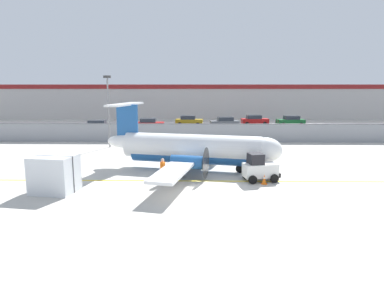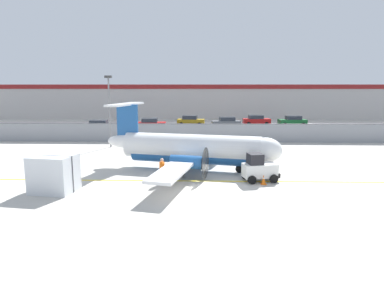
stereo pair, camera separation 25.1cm
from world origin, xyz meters
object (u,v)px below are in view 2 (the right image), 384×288
object	(u,v)px
commuter_airplane	(195,149)
traffic_cone_near_right	(177,161)
ground_crew_worker	(162,170)
parked_car_2	(191,121)
parked_car_0	(98,126)
parked_car_4	(256,120)
parked_car_3	(226,122)
parked_car_5	(293,121)
traffic_cone_near_left	(264,180)
cargo_container	(54,174)
apron_light_pole	(109,105)
baggage_tug	(259,169)
parked_car_1	(151,124)

from	to	relation	value
commuter_airplane	traffic_cone_near_right	xyz separation A→B (m)	(-1.42, 1.74, -1.29)
ground_crew_worker	parked_car_2	bearing A→B (deg)	71.99
parked_car_0	parked_car_4	xyz separation A→B (m)	(22.65, 8.52, 0.00)
parked_car_2	parked_car_3	size ratio (longest dim) A/B	0.99
parked_car_4	parked_car_5	world-z (taller)	same
traffic_cone_near_right	parked_car_2	xyz separation A→B (m)	(0.26, 26.23, 0.58)
ground_crew_worker	parked_car_3	distance (m)	30.11
traffic_cone_near_left	parked_car_0	distance (m)	30.19
traffic_cone_near_left	parked_car_2	bearing A→B (deg)	100.13
cargo_container	parked_car_2	size ratio (longest dim) A/B	0.62
parked_car_0	parked_car_5	size ratio (longest dim) A/B	0.99
ground_crew_worker	apron_light_pole	distance (m)	15.39
ground_crew_worker	parked_car_5	size ratio (longest dim) A/B	0.39
cargo_container	apron_light_pole	size ratio (longest dim) A/B	0.37
baggage_tug	cargo_container	bearing A→B (deg)	179.24
commuter_airplane	traffic_cone_near_right	bearing A→B (deg)	141.79
cargo_container	parked_car_0	world-z (taller)	cargo_container
parked_car_2	ground_crew_worker	bearing A→B (deg)	-86.61
parked_car_1	parked_car_3	distance (m)	11.19
cargo_container	parked_car_0	size ratio (longest dim) A/B	0.62
ground_crew_worker	commuter_airplane	bearing A→B (deg)	45.61
ground_crew_worker	parked_car_5	distance (m)	35.90
parked_car_2	traffic_cone_near_left	bearing A→B (deg)	-74.93
parked_car_1	parked_car_2	distance (m)	7.22
traffic_cone_near_left	parked_car_4	bearing A→B (deg)	81.86
parked_car_1	apron_light_pole	xyz separation A→B (m)	(-2.11, -13.86, 3.41)
ground_crew_worker	cargo_container	size ratio (longest dim) A/B	0.64
baggage_tug	parked_car_5	xyz separation A→B (m)	(10.29, 30.95, 0.04)
parked_car_5	apron_light_pole	size ratio (longest dim) A/B	0.59
cargo_container	apron_light_pole	bearing A→B (deg)	100.69
commuter_airplane	parked_car_4	bearing A→B (deg)	84.97
traffic_cone_near_right	apron_light_pole	distance (m)	11.51
parked_car_1	parked_car_5	world-z (taller)	same
traffic_cone_near_left	parked_car_3	distance (m)	29.37
ground_crew_worker	parked_car_0	bearing A→B (deg)	98.71
parked_car_3	parked_car_5	distance (m)	10.66
traffic_cone_near_left	apron_light_pole	distance (m)	19.25
parked_car_0	parked_car_1	world-z (taller)	same
cargo_container	parked_car_4	xyz separation A→B (m)	(17.45, 34.62, -0.21)
parked_car_2	parked_car_0	bearing A→B (deg)	-143.93
traffic_cone_near_right	parked_car_0	xyz separation A→B (m)	(-12.05, 18.80, 0.58)
parked_car_2	traffic_cone_near_right	bearing A→B (deg)	-85.62
parked_car_1	parked_car_0	bearing A→B (deg)	-159.10
parked_car_3	parked_car_0	bearing A→B (deg)	9.66
cargo_container	commuter_airplane	bearing A→B (deg)	42.38
commuter_airplane	parked_car_0	world-z (taller)	commuter_airplane
ground_crew_worker	parked_car_5	bearing A→B (deg)	45.94
parked_car_2	parked_car_4	distance (m)	10.41
parked_car_1	parked_car_3	xyz separation A→B (m)	(10.97, 2.24, 0.00)
parked_car_5	parked_car_2	bearing A→B (deg)	-4.16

